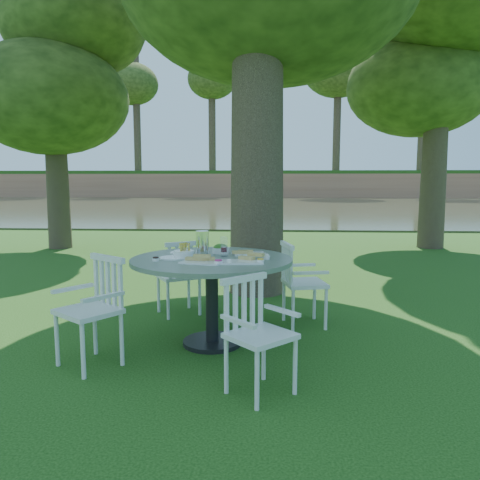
# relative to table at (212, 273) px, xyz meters

# --- Properties ---
(ground) EXTENTS (140.00, 140.00, 0.00)m
(ground) POSITION_rel_table_xyz_m (0.19, 1.05, -0.69)
(ground) COLOR #12390C
(ground) RESTS_ON ground
(table) EXTENTS (1.51, 1.51, 0.84)m
(table) POSITION_rel_table_xyz_m (0.00, 0.00, 0.00)
(table) COLOR black
(table) RESTS_ON ground
(chair_ne) EXTENTS (0.51, 0.53, 0.89)m
(chair_ne) POSITION_rel_table_xyz_m (0.83, 0.64, -0.16)
(chair_ne) COLOR white
(chair_ne) RESTS_ON ground
(chair_nw) EXTENTS (0.59, 0.58, 0.87)m
(chair_nw) POSITION_rel_table_xyz_m (-0.47, 0.93, -0.18)
(chair_nw) COLOR white
(chair_nw) RESTS_ON ground
(chair_sw) EXTENTS (0.63, 0.62, 0.91)m
(chair_sw) POSITION_rel_table_xyz_m (-0.91, -0.51, -0.15)
(chair_sw) COLOR white
(chair_sw) RESTS_ON ground
(chair_se) EXTENTS (0.59, 0.59, 0.85)m
(chair_se) POSITION_rel_table_xyz_m (0.42, -0.96, -0.19)
(chair_se) COLOR white
(chair_se) RESTS_ON ground
(tableware) EXTENTS (1.06, 0.81, 0.24)m
(tableware) POSITION_rel_table_xyz_m (-0.05, 0.04, 0.20)
(tableware) COLOR white
(tableware) RESTS_ON table
(river) EXTENTS (100.00, 28.00, 0.12)m
(river) POSITION_rel_table_xyz_m (0.19, 24.05, -0.69)
(river) COLOR #323720
(river) RESTS_ON ground
(far_bank) EXTENTS (100.00, 18.00, 15.20)m
(far_bank) POSITION_rel_table_xyz_m (0.46, 42.17, 6.56)
(far_bank) COLOR #A2654C
(far_bank) RESTS_ON ground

